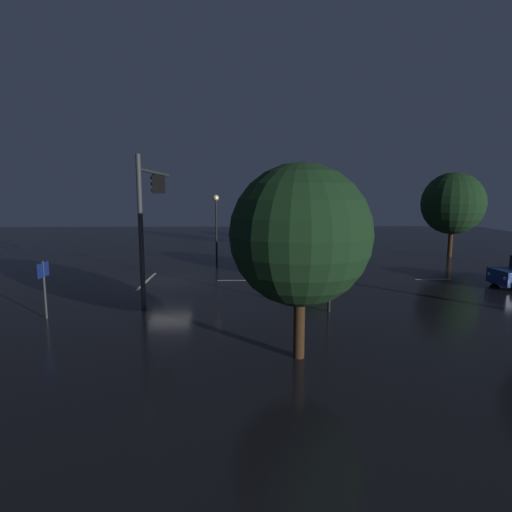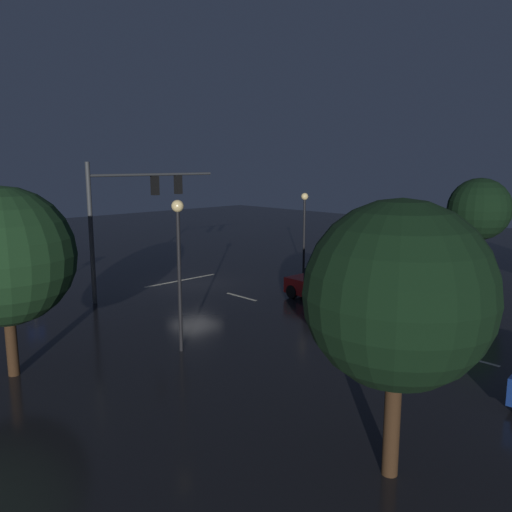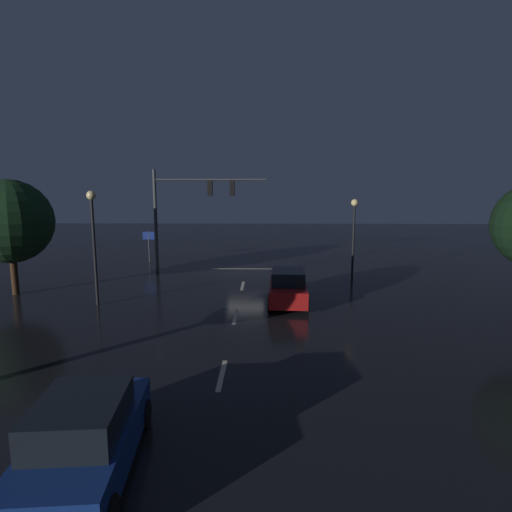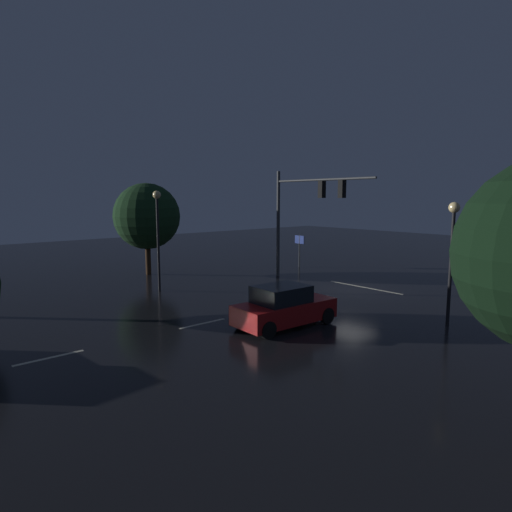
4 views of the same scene
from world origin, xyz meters
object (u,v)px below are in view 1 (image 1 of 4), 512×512
route_sign (44,278)px  tree_right_far (300,235)px  traffic_signal_assembly (151,201)px  tree_left_near (315,204)px  street_lamp_right_kerb (331,225)px  car_approaching (293,261)px  street_lamp_left_kerb (216,215)px  tree_left_far (453,204)px

route_sign → tree_right_far: 11.26m
traffic_signal_assembly → tree_right_far: 10.63m
route_sign → tree_left_near: 24.98m
route_sign → tree_right_far: bearing=65.7°
tree_left_near → traffic_signal_assembly: bearing=-33.8°
traffic_signal_assembly → street_lamp_right_kerb: traffic_signal_assembly is taller
route_sign → tree_right_far: (4.55, 10.06, 2.19)m
car_approaching → tree_right_far: (14.66, -1.43, 3.16)m
car_approaching → tree_left_near: 11.04m
tree_right_far → street_lamp_right_kerb: bearing=159.2°
tree_right_far → street_lamp_left_kerb: bearing=-168.6°
tree_left_near → tree_left_far: size_ratio=0.88×
tree_left_near → tree_right_far: (24.71, -4.49, -0.24)m
street_lamp_left_kerb → tree_left_near: tree_left_near is taller
car_approaching → street_lamp_left_kerb: 7.29m
traffic_signal_assembly → street_lamp_left_kerb: traffic_signal_assembly is taller
traffic_signal_assembly → tree_left_near: bearing=146.2°
traffic_signal_assembly → street_lamp_left_kerb: (-10.46, 2.55, -1.28)m
route_sign → tree_left_near: size_ratio=0.41×
car_approaching → street_lamp_left_kerb: (-4.26, -5.25, 2.73)m
route_sign → traffic_signal_assembly: bearing=136.7°
traffic_signal_assembly → street_lamp_right_kerb: (3.20, 8.37, -0.96)m
traffic_signal_assembly → tree_right_far: (8.46, 6.37, -0.86)m
street_lamp_right_kerb → tree_left_near: 19.60m
street_lamp_right_kerb → tree_left_near: (-19.44, 2.49, 0.34)m
tree_left_far → tree_right_far: 25.95m
tree_left_far → tree_right_far: tree_left_far is taller
route_sign → tree_left_far: bearing=123.5°
street_lamp_left_kerb → street_lamp_right_kerb: (13.66, 5.82, 0.33)m
route_sign → car_approaching: bearing=131.4°
street_lamp_left_kerb → tree_left_near: (-5.78, 8.31, 0.67)m
street_lamp_right_kerb → route_sign: bearing=-86.6°
street_lamp_left_kerb → tree_left_far: (-2.24, 18.83, 0.79)m
street_lamp_right_kerb → tree_right_far: bearing=-20.8°
route_sign → street_lamp_right_kerb: bearing=93.4°
traffic_signal_assembly → route_sign: bearing=-43.3°
street_lamp_right_kerb → route_sign: (0.72, -12.06, -2.10)m
traffic_signal_assembly → tree_left_near: size_ratio=1.25×
tree_left_near → street_lamp_left_kerb: bearing=-55.2°
car_approaching → route_sign: size_ratio=1.82×
street_lamp_left_kerb → tree_right_far: 19.31m
car_approaching → tree_left_far: size_ratio=0.65×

